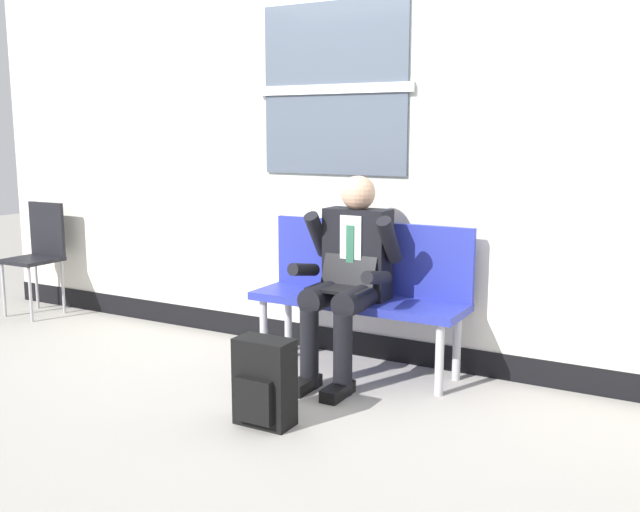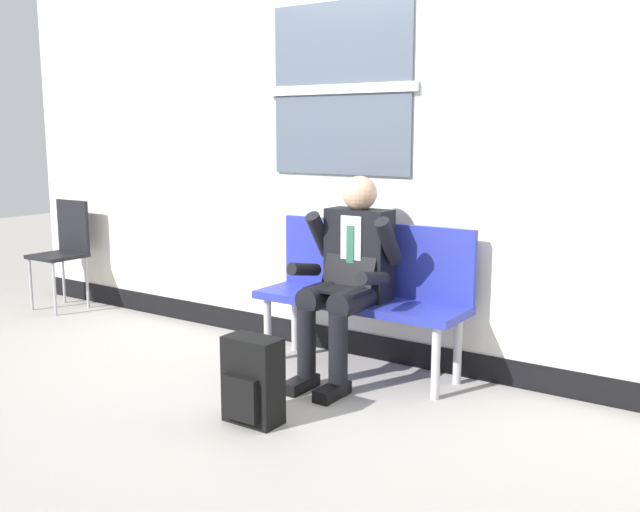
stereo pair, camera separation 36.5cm
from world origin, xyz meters
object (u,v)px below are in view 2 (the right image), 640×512
object	(u,v)px
backpack	(252,381)
bench_with_person	(365,286)
person_seated	(348,273)
folding_chair	(65,244)

from	to	relation	value
backpack	bench_with_person	bearing A→B (deg)	87.93
person_seated	backpack	xyz separation A→B (m)	(-0.04, -0.86, -0.43)
person_seated	backpack	distance (m)	0.96
bench_with_person	person_seated	xyz separation A→B (m)	(-0.00, -0.20, 0.11)
backpack	folding_chair	size ratio (longest dim) A/B	0.50
bench_with_person	person_seated	world-z (taller)	person_seated
person_seated	folding_chair	bearing A→B (deg)	176.72
bench_with_person	person_seated	bearing A→B (deg)	-90.00
bench_with_person	folding_chair	size ratio (longest dim) A/B	1.49
bench_with_person	person_seated	size ratio (longest dim) A/B	1.11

